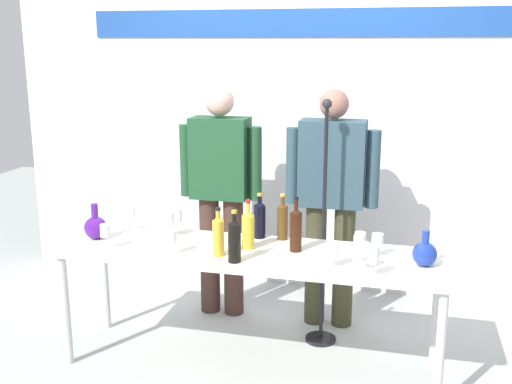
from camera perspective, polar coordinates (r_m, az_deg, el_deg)
The scene contains 25 objects.
ground_plane at distance 3.86m, azimuth -0.56°, elevation -15.83°, with size 10.00×10.00×0.00m, color #ACB3AE.
back_wall at distance 4.71m, azimuth 3.60°, elevation 8.84°, with size 4.55×0.11×3.00m.
display_table at distance 3.58m, azimuth -0.58°, elevation -6.40°, with size 2.28×0.59×0.74m.
decanter_blue_left at distance 3.86m, azimuth -14.81°, elevation -3.17°, with size 0.14×0.14×0.22m.
decanter_blue_right at distance 3.41m, azimuth 15.53°, elevation -5.56°, with size 0.13×0.13×0.20m.
presenter_left at distance 4.23m, azimuth -3.33°, elevation 0.33°, with size 0.58×0.22×1.63m.
presenter_right at distance 4.08m, azimuth 7.08°, elevation -0.19°, with size 0.62×0.22×1.62m.
wine_bottle_0 at distance 3.44m, azimuth -3.55°, elevation -4.01°, with size 0.07×0.07×0.28m.
wine_bottle_1 at distance 3.51m, azimuth 3.76°, elevation -3.44°, with size 0.07×0.07×0.32m.
wine_bottle_2 at distance 3.33m, azimuth -2.04°, elevation -4.46°, with size 0.07×0.07×0.29m.
wine_bottle_3 at distance 3.71m, azimuth 2.50°, elevation -2.60°, with size 0.06×0.06×0.29m.
wine_bottle_4 at distance 3.74m, azimuth 0.28°, elevation -2.46°, with size 0.07×0.07×0.28m.
wine_bottle_5 at distance 3.54m, azimuth -0.75°, elevation -3.44°, with size 0.07×0.07×0.29m.
wine_glass_left_0 at distance 3.80m, azimuth -8.19°, elevation -2.56°, with size 0.07×0.07×0.16m.
wine_glass_left_1 at distance 3.97m, azimuth -11.63°, elevation -2.07°, with size 0.06×0.06×0.14m.
wine_glass_left_2 at distance 3.65m, azimuth -13.93°, elevation -3.58°, with size 0.06×0.06×0.15m.
wine_glass_left_3 at distance 3.50m, azimuth -7.92°, elevation -4.20°, with size 0.06×0.06×0.14m.
wine_glass_left_4 at distance 3.90m, azimuth -7.38°, elevation -2.21°, with size 0.06×0.06×0.15m.
wine_glass_right_0 at distance 3.19m, azimuth 10.95°, elevation -5.84°, with size 0.06×0.06×0.16m.
wine_glass_right_1 at distance 3.48m, azimuth 11.31°, elevation -4.45°, with size 0.07×0.07×0.14m.
wine_glass_right_2 at distance 3.29m, azimuth 7.19°, elevation -5.38°, with size 0.07×0.07×0.14m.
wine_glass_right_3 at distance 3.53m, azimuth 9.73°, elevation -4.31°, with size 0.06×0.06×0.12m.
wine_glass_right_4 at distance 3.27m, azimuth 10.00°, elevation -5.38°, with size 0.07×0.07×0.15m.
wine_glass_right_5 at distance 3.39m, azimuth 9.61°, elevation -4.82°, with size 0.06×0.06×0.15m.
microphone_stand at distance 3.94m, azimuth 6.26°, elevation -6.72°, with size 0.20×0.20×1.58m.
Camera 1 is at (0.84, -3.25, 1.91)m, focal length 42.68 mm.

